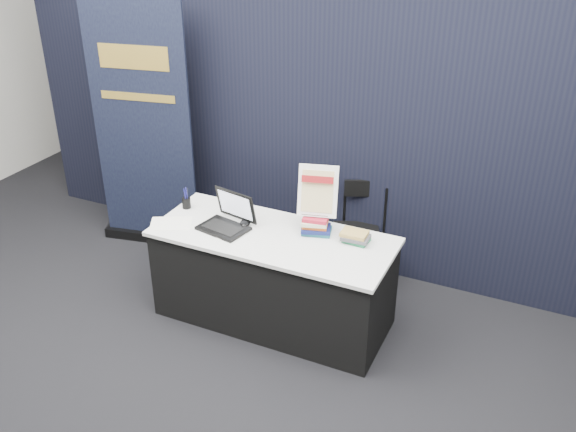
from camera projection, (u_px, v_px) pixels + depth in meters
The scene contains 15 objects.
floor at pixel (240, 359), 4.64m from camera, with size 8.00×8.00×0.00m, color black.
wall_back at pixel (411, 15), 7.02m from camera, with size 8.00×0.02×3.50m, color beige.
drape_partition at pixel (328, 132), 5.36m from camera, with size 6.00×0.08×2.40m, color black.
display_table at pixel (273, 278), 4.90m from camera, with size 1.80×0.75×0.75m.
laptop at pixel (226, 219), 4.81m from camera, with size 0.40×0.35×0.27m.
mouse at pixel (245, 223), 4.85m from camera, with size 0.08×0.13×0.04m, color black.
brochure_left at pixel (171, 223), 4.88m from camera, with size 0.31×0.22×0.00m, color white.
brochure_mid at pixel (218, 227), 4.83m from camera, with size 0.33×0.24×0.00m, color silver.
brochure_right at pixel (231, 227), 4.83m from camera, with size 0.26×0.19×0.00m, color silver.
pen_cup at pixel (186, 203), 5.09m from camera, with size 0.07×0.07×0.09m, color black.
book_stack_tall at pixel (315, 225), 4.72m from camera, with size 0.23×0.20×0.14m.
book_stack_short at pixel (355, 237), 4.62m from camera, with size 0.19×0.14×0.08m.
info_sign at pixel (318, 192), 4.63m from camera, with size 0.31×0.18×0.39m.
pullup_banner at pixel (144, 142), 5.69m from camera, with size 0.97×0.29×2.27m.
stacking_chair at pixel (358, 227), 5.41m from camera, with size 0.50×0.52×0.85m.
Camera 1 is at (1.85, -3.12, 3.09)m, focal length 40.00 mm.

